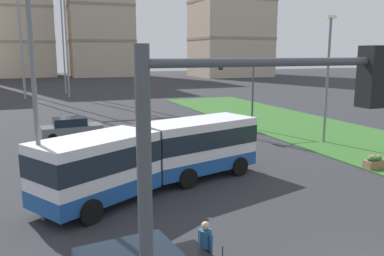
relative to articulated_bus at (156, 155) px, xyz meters
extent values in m
cube|color=white|center=(2.62, 1.06, 0.07)|extent=(6.45, 4.01, 2.55)
cube|color=#1E519E|center=(2.62, 1.06, -0.85)|extent=(6.47, 4.03, 0.70)
cube|color=#19232D|center=(2.62, 1.06, 0.50)|extent=(6.50, 4.06, 0.90)
cube|color=white|center=(-2.96, -1.29, 0.07)|extent=(5.75, 4.76, 2.55)
cube|color=#1E519E|center=(-2.96, -1.29, -0.85)|extent=(5.78, 4.79, 0.70)
cube|color=#19232D|center=(-2.96, -1.29, 0.50)|extent=(5.81, 4.81, 0.90)
cylinder|color=#383838|center=(-0.28, 0.26, 0.07)|extent=(2.40, 2.40, 2.45)
cylinder|color=black|center=(4.02, 2.74, -1.15)|extent=(1.04, 0.54, 1.00)
cylinder|color=black|center=(4.68, 0.33, -1.15)|extent=(1.04, 0.54, 1.00)
cylinder|color=black|center=(0.74, 1.83, -1.15)|extent=(1.04, 0.54, 1.00)
cylinder|color=black|center=(1.41, -0.58, -1.15)|extent=(1.04, 0.54, 1.00)
cylinder|color=black|center=(-4.71, -0.85, -1.15)|extent=(1.01, 0.74, 1.00)
cylinder|color=black|center=(-3.47, -3.02, -1.15)|extent=(1.01, 0.74, 1.00)
sphere|color=#F9EFC6|center=(5.29, 2.73, -0.85)|extent=(0.24, 0.24, 0.24)
sphere|color=#F9EFC6|center=(5.77, 0.99, -0.85)|extent=(0.24, 0.24, 0.24)
cube|color=slate|center=(-2.63, 13.39, -1.07)|extent=(4.50, 2.05, 0.80)
cube|color=black|center=(-2.78, 13.38, -0.37)|extent=(2.47, 1.81, 0.60)
cylinder|color=black|center=(-1.19, 14.37, -1.33)|extent=(0.65, 0.26, 0.64)
cylinder|color=black|center=(-1.08, 12.57, -1.33)|extent=(0.65, 0.26, 0.64)
cylinder|color=black|center=(-4.18, 14.20, -1.33)|extent=(0.65, 0.26, 0.64)
cylinder|color=black|center=(-4.08, 12.40, -1.33)|extent=(0.65, 0.26, 0.64)
cylinder|color=#23517A|center=(-0.93, -8.01, -0.45)|extent=(0.36, 0.36, 0.60)
sphere|color=tan|center=(-0.93, -8.01, -0.03)|extent=(0.24, 0.24, 0.24)
cylinder|color=#23517A|center=(-0.85, -8.23, -0.50)|extent=(0.10, 0.10, 0.55)
cylinder|color=#23517A|center=(-1.00, -7.78, -0.50)|extent=(0.10, 0.10, 0.55)
cylinder|color=black|center=(-0.48, -8.21, -0.85)|extent=(0.03, 0.03, 0.40)
cube|color=#937051|center=(12.20, -1.41, -1.35)|extent=(1.10, 0.56, 0.44)
ellipsoid|color=#2D6B28|center=(12.20, -1.41, -1.03)|extent=(0.99, 0.50, 0.28)
sphere|color=#EF7566|center=(11.92, -1.41, -0.93)|extent=(0.20, 0.20, 0.20)
sphere|color=#EF7566|center=(12.20, -1.33, -0.93)|extent=(0.20, 0.20, 0.20)
sphere|color=#EF7566|center=(12.48, -1.47, -0.93)|extent=(0.20, 0.20, 0.20)
cylinder|color=#474C51|center=(-2.44, -13.66, 4.64)|extent=(3.37, 0.10, 0.10)
cube|color=black|center=(-1.06, -13.66, 4.44)|extent=(0.28, 0.28, 0.80)
sphere|color=red|center=(-1.06, -13.66, 4.69)|extent=(0.16, 0.16, 0.16)
sphere|color=yellow|center=(-1.06, -13.66, 4.43)|extent=(0.16, 0.16, 0.16)
sphere|color=green|center=(-1.06, -13.66, 4.17)|extent=(0.16, 0.16, 0.16)
cylinder|color=#474C51|center=(11.80, 11.34, 1.28)|extent=(0.16, 0.16, 5.86)
cylinder|color=#474C51|center=(10.15, 11.34, 4.00)|extent=(3.30, 0.10, 0.10)
cube|color=black|center=(8.80, 11.34, 3.80)|extent=(0.28, 0.28, 0.80)
sphere|color=red|center=(8.80, 11.34, 4.05)|extent=(0.16, 0.16, 0.16)
sphere|color=yellow|center=(8.80, 11.34, 3.79)|extent=(0.16, 0.16, 0.16)
sphere|color=green|center=(8.80, 11.34, 3.53)|extent=(0.16, 0.16, 0.16)
cylinder|color=slate|center=(-5.13, -1.87, 3.25)|extent=(0.18, 0.18, 9.80)
cylinder|color=slate|center=(14.10, 5.06, 2.70)|extent=(0.18, 0.18, 8.71)
cube|color=white|center=(14.10, 5.06, 7.16)|extent=(0.70, 0.28, 0.20)
cube|color=gray|center=(-8.39, 102.46, 7.51)|extent=(19.21, 17.14, 0.70)
cube|color=gray|center=(-8.39, 102.46, 16.33)|extent=(19.21, 17.14, 0.70)
cube|color=#C6B299|center=(13.06, 97.22, 16.68)|extent=(16.49, 16.86, 36.67)
cube|color=gray|center=(13.06, 97.22, 7.86)|extent=(16.69, 17.06, 0.70)
cube|color=gray|center=(13.06, 97.22, 17.03)|extent=(16.69, 17.06, 0.70)
cube|color=gray|center=(45.68, 81.95, 8.47)|extent=(19.46, 15.85, 0.70)
cube|color=gray|center=(45.68, 81.95, 18.25)|extent=(19.46, 15.85, 0.70)
cube|color=gray|center=(50.10, 96.64, 7.80)|extent=(16.25, 14.37, 0.70)
cube|color=gray|center=(50.10, 96.64, 16.90)|extent=(16.25, 14.37, 0.70)
camera|label=1|loc=(-5.18, -17.66, 4.75)|focal=37.45mm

